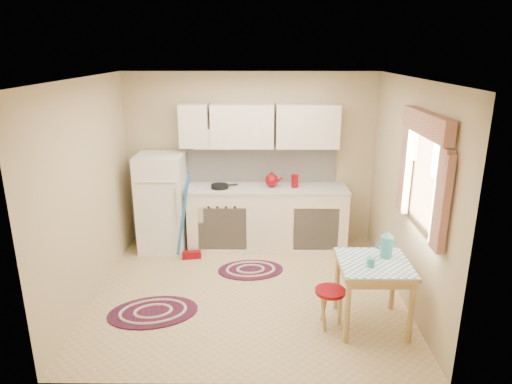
% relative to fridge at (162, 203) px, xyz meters
% --- Properties ---
extents(room_shell, '(3.64, 3.60, 2.52)m').
position_rel_fridge_xyz_m(room_shell, '(1.41, -1.01, 0.90)').
color(room_shell, tan).
rests_on(room_shell, ground).
extents(fridge, '(0.65, 0.60, 1.40)m').
position_rel_fridge_xyz_m(fridge, '(0.00, 0.00, 0.00)').
color(fridge, white).
rests_on(fridge, ground).
extents(broom, '(0.30, 0.17, 1.20)m').
position_rel_fridge_xyz_m(broom, '(0.45, -0.35, -0.10)').
color(broom, blue).
rests_on(broom, ground).
extents(base_cabinets, '(2.25, 0.60, 0.88)m').
position_rel_fridge_xyz_m(base_cabinets, '(1.50, 0.05, -0.26)').
color(base_cabinets, white).
rests_on(base_cabinets, ground).
extents(countertop, '(2.27, 0.62, 0.04)m').
position_rel_fridge_xyz_m(countertop, '(1.50, 0.05, 0.20)').
color(countertop, beige).
rests_on(countertop, base_cabinets).
extents(frying_pan, '(0.31, 0.31, 0.05)m').
position_rel_fridge_xyz_m(frying_pan, '(0.83, 0.00, 0.24)').
color(frying_pan, black).
rests_on(frying_pan, countertop).
extents(red_kettle, '(0.23, 0.21, 0.20)m').
position_rel_fridge_xyz_m(red_kettle, '(1.56, 0.05, 0.32)').
color(red_kettle, maroon).
rests_on(red_kettle, countertop).
extents(red_canister, '(0.12, 0.12, 0.16)m').
position_rel_fridge_xyz_m(red_canister, '(1.89, 0.05, 0.30)').
color(red_canister, maroon).
rests_on(red_canister, countertop).
extents(table, '(0.72, 0.72, 0.72)m').
position_rel_fridge_xyz_m(table, '(2.56, -1.93, -0.34)').
color(table, tan).
rests_on(table, ground).
extents(stool, '(0.40, 0.40, 0.42)m').
position_rel_fridge_xyz_m(stool, '(2.12, -1.95, -0.49)').
color(stool, maroon).
rests_on(stool, ground).
extents(coffee_pot, '(0.18, 0.16, 0.31)m').
position_rel_fridge_xyz_m(coffee_pot, '(2.70, -1.81, 0.18)').
color(coffee_pot, teal).
rests_on(coffee_pot, table).
extents(mug, '(0.09, 0.09, 0.10)m').
position_rel_fridge_xyz_m(mug, '(2.50, -2.03, 0.07)').
color(mug, teal).
rests_on(mug, table).
extents(rug_center, '(0.92, 0.67, 0.02)m').
position_rel_fridge_xyz_m(rug_center, '(1.27, -0.71, -0.69)').
color(rug_center, maroon).
rests_on(rug_center, ground).
extents(rug_left, '(1.11, 0.86, 0.02)m').
position_rel_fridge_xyz_m(rug_left, '(0.21, -1.73, -0.69)').
color(rug_left, maroon).
rests_on(rug_left, ground).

